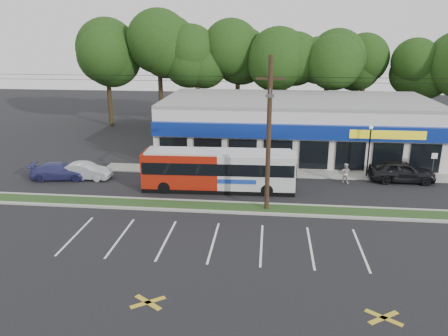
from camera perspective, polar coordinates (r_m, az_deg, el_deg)
ground at (r=28.51m, az=-0.55°, el=-6.00°), size 120.00×120.00×0.00m
grass_strip at (r=29.40m, az=-0.32°, el=-5.13°), size 40.00×1.60×0.12m
curb_south at (r=28.62m, az=-0.51°, el=-5.76°), size 40.00×0.25×0.14m
curb_north at (r=30.18m, az=-0.14°, el=-4.50°), size 40.00×0.25×0.14m
sidewalk at (r=36.81m, az=8.85°, el=-0.66°), size 32.00×2.20×0.10m
strip_mall at (r=42.86m, az=9.31°, el=5.48°), size 25.00×12.55×5.30m
utility_pole at (r=27.56m, az=5.53°, el=4.93°), size 50.00×2.77×10.00m
lamp_post at (r=36.71m, az=18.46°, el=2.85°), size 0.30×0.30×4.25m
sign_post at (r=38.17m, az=25.71°, el=0.80°), size 0.45×0.10×2.23m
tree_line at (r=52.08m, az=7.38°, el=14.04°), size 46.76×6.76×11.83m
metrobus at (r=32.21m, az=-0.70°, el=-0.19°), size 11.28×2.74×3.02m
car_dark at (r=36.96m, az=22.19°, el=-0.39°), size 5.02×2.03×1.71m
car_silver at (r=36.63m, az=-17.64°, el=-0.37°), size 4.06×1.44×1.33m
car_blue at (r=37.30m, az=-20.62°, el=-0.36°), size 4.82×2.52×1.34m
pedestrian_a at (r=35.06m, az=9.04°, el=-0.24°), size 0.63×0.43×1.67m
pedestrian_b at (r=35.24m, az=15.54°, el=-0.65°), size 0.93×0.83×1.59m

